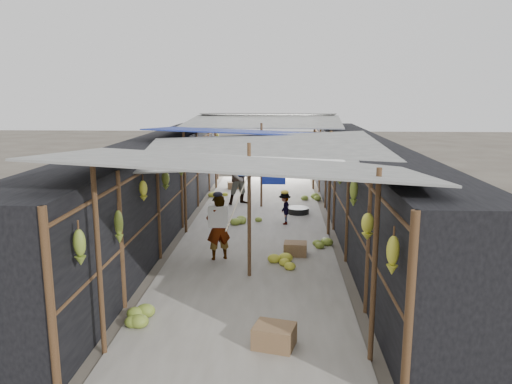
% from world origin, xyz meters
% --- Properties ---
extents(ground, '(80.00, 80.00, 0.00)m').
position_xyz_m(ground, '(0.00, 0.00, 0.00)').
color(ground, '#6B6356').
rests_on(ground, ground).
extents(aisle_slab, '(3.60, 16.00, 0.02)m').
position_xyz_m(aisle_slab, '(0.00, 6.50, 0.01)').
color(aisle_slab, '#9E998E').
rests_on(aisle_slab, ground).
extents(stall_left, '(1.40, 15.00, 2.30)m').
position_xyz_m(stall_left, '(-2.70, 6.50, 1.15)').
color(stall_left, black).
rests_on(stall_left, ground).
extents(stall_right, '(1.40, 15.00, 2.30)m').
position_xyz_m(stall_right, '(2.70, 6.50, 1.15)').
color(stall_right, black).
rests_on(stall_right, ground).
extents(crate_near, '(0.65, 0.57, 0.33)m').
position_xyz_m(crate_near, '(0.52, 0.28, 0.17)').
color(crate_near, '#896545').
rests_on(crate_near, ground).
extents(crate_mid, '(0.52, 0.43, 0.30)m').
position_xyz_m(crate_mid, '(0.93, 4.31, 0.15)').
color(crate_mid, '#896545').
rests_on(crate_mid, ground).
extents(crate_back, '(0.49, 0.43, 0.27)m').
position_xyz_m(crate_back, '(-1.13, 11.85, 0.14)').
color(crate_back, '#896545').
rests_on(crate_back, ground).
extents(black_basin, '(0.64, 0.64, 0.19)m').
position_xyz_m(black_basin, '(1.12, 8.15, 0.10)').
color(black_basin, black).
rests_on(black_basin, ground).
extents(vendor_elderly, '(0.61, 0.51, 1.42)m').
position_xyz_m(vendor_elderly, '(-0.72, 3.96, 0.71)').
color(vendor_elderly, silver).
rests_on(vendor_elderly, ground).
extents(shopper_blue, '(1.08, 1.00, 1.79)m').
position_xyz_m(shopper_blue, '(-0.64, 9.34, 0.90)').
color(shopper_blue, '#1F499F').
rests_on(shopper_blue, ground).
extents(vendor_seated, '(0.40, 0.61, 0.89)m').
position_xyz_m(vendor_seated, '(0.71, 6.89, 0.45)').
color(vendor_seated, '#4A4740').
rests_on(vendor_seated, ground).
extents(market_canopy, '(5.62, 15.20, 2.77)m').
position_xyz_m(market_canopy, '(0.03, 6.87, 2.41)').
color(market_canopy, brown).
rests_on(market_canopy, ground).
extents(hanging_bananas, '(3.96, 13.98, 0.80)m').
position_xyz_m(hanging_bananas, '(-0.05, 6.61, 1.65)').
color(hanging_bananas, olive).
rests_on(hanging_bananas, ground).
extents(floor_bananas, '(3.79, 10.00, 0.33)m').
position_xyz_m(floor_bananas, '(-0.19, 7.09, 0.15)').
color(floor_bananas, olive).
rests_on(floor_bananas, ground).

